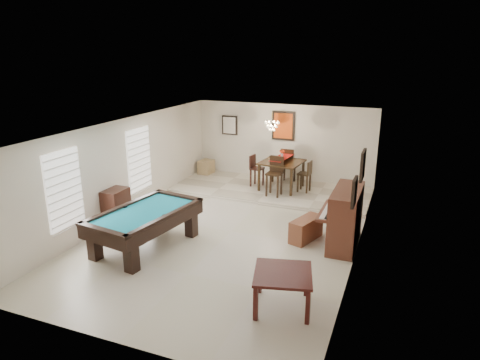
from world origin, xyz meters
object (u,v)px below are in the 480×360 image
Objects in this scene: upright_piano at (338,217)px; dining_chair_north at (288,165)px; dining_table at (281,173)px; chandelier at (272,123)px; dining_chair_east at (304,176)px; dining_chair_west at (257,171)px; square_table at (282,290)px; pool_table at (146,229)px; dining_chair_south at (274,177)px; apothecary_chest at (116,208)px; piano_bench at (306,229)px; flower_vase at (282,154)px; corner_bench at (206,167)px.

dining_chair_north is at bearing 120.10° from upright_piano.
chandelier is (-0.29, -0.17, 1.58)m from dining_table.
upright_piano is at bearing 32.09° from dining_chair_east.
upright_piano is 1.39× the size of dining_chair_north.
dining_chair_north is at bearing 88.19° from dining_table.
square_table is at bearing -149.02° from dining_chair_west.
dining_chair_north is at bearing 81.24° from pool_table.
square_table is at bearing -70.57° from chandelier.
dining_chair_south is at bearing 108.63° from square_table.
chandelier reaches higher than apothecary_chest.
dining_table is 1.62m from chandelier.
dining_chair_south reaches higher than dining_table.
square_table is 5.18m from apothecary_chest.
upright_piano reaches higher than dining_chair_east.
apothecary_chest is (-4.57, -1.01, 0.23)m from piano_bench.
apothecary_chest is 5.14m from chandelier.
flower_vase is at bearing 115.73° from piano_bench.
dining_chair_south is 2.23× the size of corner_bench.
square_table is 3.94× the size of flower_vase.
chandelier is (-0.31, -0.88, 1.51)m from dining_chair_north.
dining_chair_south is (3.04, 3.45, 0.20)m from apothecary_chest.
upright_piano is at bearing 3.30° from piano_bench.
flower_vase is 1.02m from chandelier.
upright_piano is at bearing -49.32° from chandelier.
dining_chair_north is 1.77m from chandelier.
upright_piano reaches higher than dining_chair_south.
apothecary_chest is at bearing 159.08° from dining_chair_west.
upright_piano is 4.42m from dining_chair_north.
piano_bench is 0.96× the size of dining_chair_west.
upright_piano is 1.38× the size of dining_chair_south.
flower_vase is (0.00, 0.00, 0.62)m from dining_table.
flower_vase is at bearing 53.78° from apothecary_chest.
chandelier is at bearing -17.89° from corner_bench.
dining_chair_east is at bearing 104.28° from piano_bench.
flower_vase is (-2.24, 3.12, 0.57)m from upright_piano.
apothecary_chest is (-4.83, 1.86, 0.16)m from square_table.
pool_table is at bearing -110.52° from dining_chair_south.
dining_chair_south is at bearing -25.67° from corner_bench.
upright_piano reaches higher than square_table.
pool_table is 4.86× the size of corner_bench.
apothecary_chest is at bearing -167.59° from piano_bench.
dining_table is 0.72m from dining_chair_south.
corner_bench is at bearing 0.77° from dining_chair_north.
piano_bench is at bearing 111.35° from dining_chair_north.
dining_table is 1.05× the size of dining_chair_north.
dining_chair_north reaches higher than dining_chair_west.
dining_chair_west is (2.26, 4.13, 0.12)m from apothecary_chest.
piano_bench is 3.90m from dining_chair_west.
chandelier reaches higher than flower_vase.
flower_vase reaches higher than square_table.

